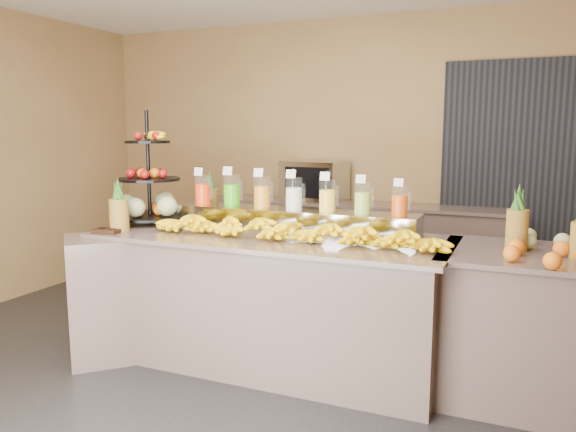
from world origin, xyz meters
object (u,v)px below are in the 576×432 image
Objects in this scene: pitcher_tray at (294,219)px; fruit_stand at (154,194)px; banana_heap at (294,228)px; right_fruit_pile at (544,244)px; oven_warmer at (315,181)px; condiment_caddy at (108,231)px.

pitcher_tray is 1.16m from fruit_stand.
right_fruit_pile is (1.53, 0.06, -0.00)m from banana_heap.
pitcher_tray is at bearing 2.35° from fruit_stand.
banana_heap is at bearing -14.36° from fruit_stand.
right_fruit_pile is at bearing -35.65° from oven_warmer.
oven_warmer is (-0.46, 1.67, 0.13)m from pitcher_tray.
right_fruit_pile is 0.77× the size of oven_warmer.
oven_warmer is (0.71, 2.33, 0.19)m from condiment_caddy.
right_fruit_pile is (1.68, -0.30, 0.01)m from pitcher_tray.
fruit_stand reaches higher than oven_warmer.
pitcher_tray is at bearing 112.97° from banana_heap.
condiment_caddy is at bearing -167.45° from banana_heap.
condiment_caddy is at bearing -100.02° from oven_warmer.
pitcher_tray is 3.00× the size of oven_warmer.
banana_heap is at bearing -177.63° from right_fruit_pile.
right_fruit_pile is at bearing -7.91° from fruit_stand.
condiment_caddy is 2.88m from right_fruit_pile.
pitcher_tray is at bearing 29.31° from condiment_caddy.
right_fruit_pile is (2.83, -0.16, -0.14)m from fruit_stand.
banana_heap is 1.33m from fruit_stand.
pitcher_tray is 1.71m from right_fruit_pile.
pitcher_tray is 1.35m from condiment_caddy.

